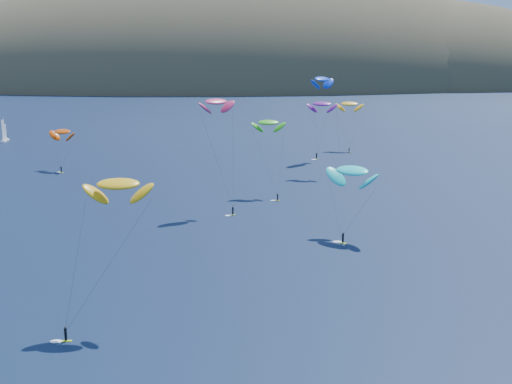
{
  "coord_description": "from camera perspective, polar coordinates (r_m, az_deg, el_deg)",
  "views": [
    {
      "loc": [
        -3.41,
        -60.63,
        40.29
      ],
      "look_at": [
        6.49,
        80.0,
        9.0
      ],
      "focal_mm": 50.0,
      "sensor_mm": 36.0,
      "label": 1
    }
  ],
  "objects": [
    {
      "name": "island",
      "position": [
        626.54,
        -0.1,
        7.84
      ],
      "size": [
        730.0,
        300.0,
        210.0
      ],
      "color": "#3D3526",
      "rests_on": "ground"
    },
    {
      "name": "sailboat",
      "position": [
        290.14,
        -19.47,
        3.99
      ],
      "size": [
        7.7,
        6.69,
        9.67
      ],
      "rotation": [
        0.0,
        0.0,
        -0.04
      ],
      "color": "white",
      "rests_on": "ground"
    },
    {
      "name": "kitesurfer_1",
      "position": [
        224.25,
        -15.25,
        4.68
      ],
      "size": [
        10.19,
        11.52,
        14.06
      ],
      "rotation": [
        0.0,
        0.0,
        -0.6
      ],
      "color": "#ADD017",
      "rests_on": "ground"
    },
    {
      "name": "kitesurfer_2",
      "position": [
        102.0,
        -10.97,
        0.61
      ],
      "size": [
        12.19,
        11.09,
        22.29
      ],
      "rotation": [
        0.0,
        0.0,
        0.01
      ],
      "color": "#ADD017",
      "rests_on": "ground"
    },
    {
      "name": "kitesurfer_3",
      "position": [
        183.02,
        1.0,
        5.58
      ],
      "size": [
        8.33,
        12.43,
        20.52
      ],
      "rotation": [
        0.0,
        0.0,
        -0.03
      ],
      "color": "#ADD017",
      "rests_on": "ground"
    },
    {
      "name": "kitesurfer_4",
      "position": [
        236.22,
        5.31,
        8.98
      ],
      "size": [
        11.03,
        11.18,
        28.99
      ],
      "rotation": [
        0.0,
        0.0,
        0.8
      ],
      "color": "#ADD017",
      "rests_on": "ground"
    },
    {
      "name": "kitesurfer_5",
      "position": [
        144.85,
        7.7,
        1.7
      ],
      "size": [
        11.8,
        12.72,
        16.61
      ],
      "rotation": [
        0.0,
        0.0,
        -0.8
      ],
      "color": "#ADD017",
      "rests_on": "ground"
    },
    {
      "name": "kitesurfer_6",
      "position": [
        208.76,
        5.32,
        7.02
      ],
      "size": [
        10.03,
        10.5,
        22.92
      ],
      "rotation": [
        0.0,
        0.0,
        -0.25
      ],
      "color": "#ADD017",
      "rests_on": "ground"
    },
    {
      "name": "kitesurfer_9",
      "position": [
        164.91,
        -3.19,
        7.22
      ],
      "size": [
        9.69,
        11.56,
        27.65
      ],
      "rotation": [
        0.0,
        0.0,
        0.54
      ],
      "color": "#ADD017",
      "rests_on": "ground"
    },
    {
      "name": "kitesurfer_11",
      "position": [
        257.17,
        7.5,
        7.02
      ],
      "size": [
        9.97,
        11.51,
        18.75
      ],
      "rotation": [
        0.0,
        0.0,
        -0.17
      ],
      "color": "#ADD017",
      "rests_on": "ground"
    }
  ]
}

